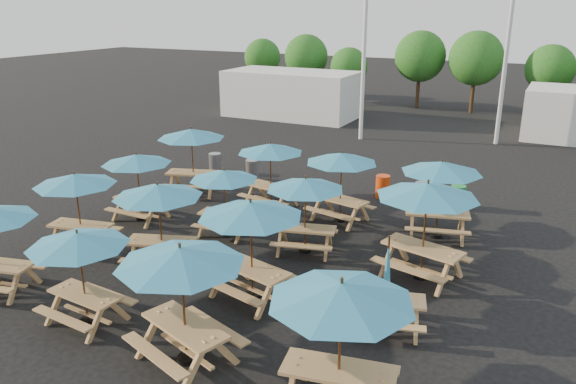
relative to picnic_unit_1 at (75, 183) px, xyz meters
The scene contains 30 objects.
ground 5.63m from the picnic_unit_1, 32.27° to the left, with size 120.00×120.00×0.00m, color black.
picnic_unit_1 is the anchor object (origin of this frame).
picnic_unit_2 2.58m from the picnic_unit_1, 91.22° to the left, with size 2.26×2.26×2.22m.
picnic_unit_3 5.58m from the picnic_unit_1, 90.98° to the left, with size 3.09×3.09×2.46m.
picnic_unit_4 4.23m from the picnic_unit_1, 42.97° to the right, with size 2.32×2.32×2.16m.
picnic_unit_5 2.82m from the picnic_unit_1, ahead, with size 2.97×2.97×2.33m.
picnic_unit_6 4.15m from the picnic_unit_1, 41.40° to the left, with size 2.18×2.18×2.06m.
picnic_unit_7 6.41m from the picnic_unit_1, 60.56° to the left, with size 2.63×2.63×2.26m.
picnic_unit_8 6.65m from the picnic_unit_1, 27.37° to the right, with size 3.10×3.10×2.47m.
picnic_unit_9 5.82m from the picnic_unit_1, ahead, with size 2.97×2.97×2.46m.
picnic_unit_10 6.39m from the picnic_unit_1, 24.83° to the left, with size 2.66×2.66×2.20m.
picnic_unit_11 7.90m from the picnic_unit_1, 42.67° to the left, with size 2.73×2.73×2.30m.
picnic_unit_12 9.58m from the picnic_unit_1, 18.45° to the right, with size 2.85×2.85×2.48m.
picnic_unit_13 9.08m from the picnic_unit_1, ahead, with size 2.04×1.89×2.17m.
picnic_unit_14 9.51m from the picnic_unit_1, 15.70° to the left, with size 3.09×3.09×2.57m.
picnic_unit_15 10.42m from the picnic_unit_1, 31.36° to the left, with size 2.87×2.87×2.39m.
waste_bin_0 8.38m from the picnic_unit_1, 96.18° to the left, with size 0.51×0.51×0.82m, color gray.
waste_bin_1 8.19m from the picnic_unit_1, 82.72° to the left, with size 0.51×0.51×0.82m, color gray.
waste_bin_2 10.52m from the picnic_unit_1, 52.50° to the left, with size 0.51×0.51×0.82m, color red.
waste_bin_3 11.33m from the picnic_unit_1, 45.84° to the left, with size 0.51×0.51×0.82m, color gray.
waste_bin_4 12.30m from the picnic_unit_1, 42.48° to the left, with size 0.51×0.51×0.82m, color #198A37.
mast_0 17.46m from the picnic_unit_1, 81.70° to the left, with size 0.20×0.20×12.00m, color silver.
mast_1 21.21m from the picnic_unit_1, 64.55° to the left, with size 0.20×0.20×12.00m, color silver.
event_tent_0 21.12m from the picnic_unit_1, 99.68° to the left, with size 8.00×4.00×2.80m, color silver.
tree_0 29.67m from the picnic_unit_1, 108.93° to the left, with size 2.80×2.80×4.24m.
tree_1 27.26m from the picnic_unit_1, 101.21° to the left, with size 3.11×3.11×4.72m.
tree_2 26.54m from the picnic_unit_1, 94.19° to the left, with size 2.59×2.59×3.93m.
tree_3 27.69m from the picnic_unit_1, 84.40° to the left, with size 3.36×3.36×5.09m.
tree_4 27.84m from the picnic_unit_1, 76.80° to the left, with size 3.41×3.41×5.17m.
tree_5 29.50m from the picnic_unit_1, 68.77° to the left, with size 2.94×2.94×4.45m.
Camera 1 is at (7.46, -13.43, 6.69)m, focal length 35.00 mm.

